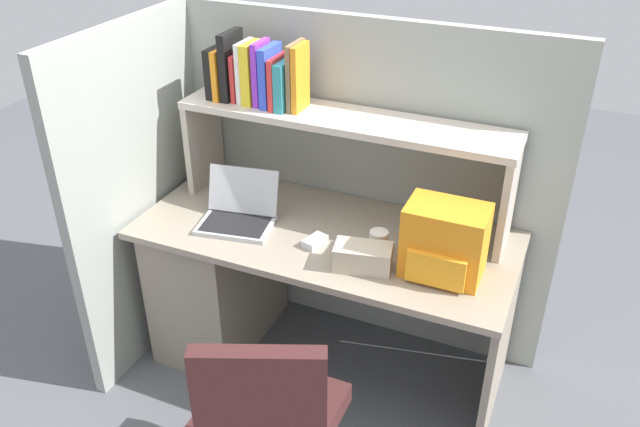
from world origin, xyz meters
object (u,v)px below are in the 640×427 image
(computer_mouse, at_px, (315,242))
(paper_cup, at_px, (379,241))
(laptop, at_px, (239,212))
(backpack, at_px, (444,242))
(tissue_box, at_px, (363,257))

(computer_mouse, xyz_separation_m, paper_cup, (0.25, 0.06, 0.03))
(computer_mouse, relative_size, paper_cup, 1.15)
(laptop, bearing_deg, backpack, -1.34)
(computer_mouse, bearing_deg, tissue_box, -1.62)
(computer_mouse, height_order, tissue_box, tissue_box)
(paper_cup, height_order, tissue_box, tissue_box)
(computer_mouse, bearing_deg, backpack, 18.11)
(laptop, relative_size, backpack, 1.17)
(laptop, xyz_separation_m, backpack, (0.89, -0.02, 0.09))
(paper_cup, distance_m, tissue_box, 0.14)
(laptop, distance_m, computer_mouse, 0.38)
(backpack, xyz_separation_m, computer_mouse, (-0.52, -0.01, -0.12))
(computer_mouse, bearing_deg, laptop, -168.32)
(laptop, height_order, backpack, backpack)
(backpack, relative_size, paper_cup, 3.33)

